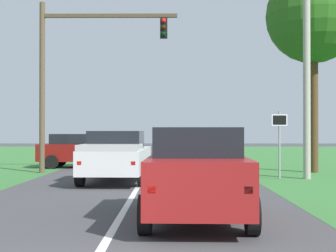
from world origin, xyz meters
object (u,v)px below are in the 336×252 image
keep_moving_sign (279,136)px  utility_pole_right (307,73)px  traffic_light (76,62)px  red_suv_near (197,171)px  pickup_truck_lead (117,156)px  crossing_suv_far (81,150)px  oak_tree_right (314,16)px

keep_moving_sign → utility_pole_right: 2.65m
traffic_light → keep_moving_sign: 9.40m
red_suv_near → pickup_truck_lead: (-2.50, 7.96, -0.06)m
traffic_light → crossing_suv_far: 5.16m
traffic_light → pickup_truck_lead: bearing=-60.6°
crossing_suv_far → traffic_light: bearing=-83.6°
traffic_light → keep_moving_sign: traffic_light is taller
red_suv_near → utility_pole_right: size_ratio=0.57×
pickup_truck_lead → keep_moving_sign: size_ratio=2.12×
keep_moving_sign → oak_tree_right: oak_tree_right is taller
keep_moving_sign → red_suv_near: bearing=-111.9°
red_suv_near → pickup_truck_lead: 8.34m
red_suv_near → oak_tree_right: bearing=64.3°
pickup_truck_lead → utility_pole_right: (7.23, 1.17, 3.15)m
traffic_light → oak_tree_right: 10.80m
pickup_truck_lead → traffic_light: bearing=119.4°
red_suv_near → oak_tree_right: 14.79m
red_suv_near → traffic_light: (-4.72, 11.90, 3.88)m
oak_tree_right → keep_moving_sign: bearing=-125.7°
oak_tree_right → red_suv_near: bearing=-115.7°
pickup_truck_lead → oak_tree_right: oak_tree_right is taller
red_suv_near → keep_moving_sign: size_ratio=1.77×
red_suv_near → keep_moving_sign: bearing=68.1°
pickup_truck_lead → traffic_light: (-2.22, 3.94, 3.95)m
keep_moving_sign → oak_tree_right: (2.20, 3.06, 5.32)m
crossing_suv_far → red_suv_near: bearing=-71.4°
red_suv_near → oak_tree_right: size_ratio=0.51×
pickup_truck_lead → utility_pole_right: 7.97m
crossing_suv_far → utility_pole_right: size_ratio=0.52×
keep_moving_sign → crossing_suv_far: (-8.75, 6.01, -0.77)m
keep_moving_sign → pickup_truck_lead: bearing=-169.3°
traffic_light → crossing_suv_far: size_ratio=1.78×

